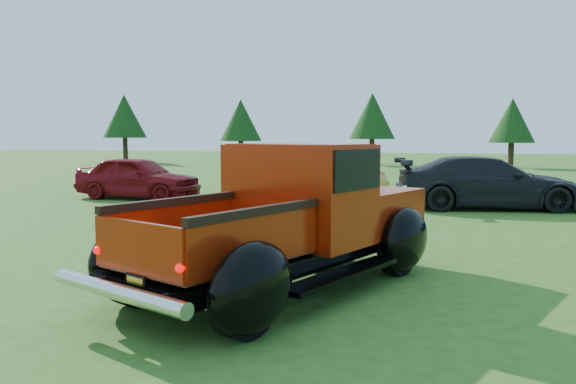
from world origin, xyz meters
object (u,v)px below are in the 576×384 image
Objects in this scene: tree_far_west at (124,116)px; show_car_grey at (487,182)px; tree_mid_left at (372,116)px; tree_mid_right at (512,121)px; pickup_truck at (299,217)px; show_car_yellow at (324,175)px; tree_west at (241,120)px; show_car_red at (138,177)px.

tree_far_west is 33.61m from show_car_grey.
tree_mid_left is 9.06m from tree_mid_right.
tree_mid_left is 0.91× the size of pickup_truck.
show_car_grey reaches higher than show_car_yellow.
tree_mid_left is 23.85m from show_car_grey.
tree_far_west is 1.04× the size of tree_mid_left.
tree_mid_right is (18.00, 1.00, -0.14)m from tree_west.
show_car_red is at bearing -120.59° from tree_mid_right.
tree_west reaches higher than pickup_truck.
show_car_yellow is (-2.23, 11.34, -0.21)m from pickup_truck.
show_car_red is 0.81× the size of show_car_grey.
tree_mid_left reaches higher than show_car_grey.
tree_far_west is at bearing 180.00° from tree_mid_right.
tree_mid_right is 31.52m from pickup_truck.
tree_mid_right is 0.88× the size of show_car_grey.
show_car_grey is at bearing -53.50° from tree_west.
pickup_truck is (22.47, -30.97, -2.61)m from tree_far_west.
pickup_truck is (12.47, -29.97, -2.20)m from tree_west.
tree_mid_left reaches higher than show_car_red.
tree_west is at bearing 39.41° from show_car_yellow.
show_car_yellow is (10.24, -18.62, -2.41)m from tree_west.
show_car_red is at bearing -56.66° from tree_far_west.
tree_mid_left is 23.95m from show_car_red.
show_car_red is at bearing -100.29° from tree_mid_left.
tree_far_west is 26.98m from show_car_red.
show_car_red is (-13.25, -22.42, -2.28)m from tree_mid_right.
tree_far_west is 0.95× the size of pickup_truck.
tree_mid_left is at bearing 117.97° from pickup_truck.
show_car_grey is (-2.59, -21.82, -2.25)m from tree_mid_right.
pickup_truck is at bearing 150.79° from show_car_grey.
show_car_grey reaches higher than show_car_red.
pickup_truck is 1.10× the size of show_car_grey.
pickup_truck is at bearing -67.40° from tree_west.
show_car_grey is at bearing -40.66° from tree_far_west.
tree_mid_left is at bearing 173.66° from tree_mid_right.
tree_far_west reaches higher than tree_mid_right.
tree_far_west is at bearing 36.09° from show_car_red.
tree_mid_left is 1.18× the size of show_car_yellow.
show_car_red is (-4.25, -23.42, -2.69)m from tree_mid_left.
tree_far_west reaches higher than show_car_yellow.
show_car_yellow is (5.49, 2.79, 0.00)m from show_car_red.
tree_mid_left reaches higher than show_car_yellow.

